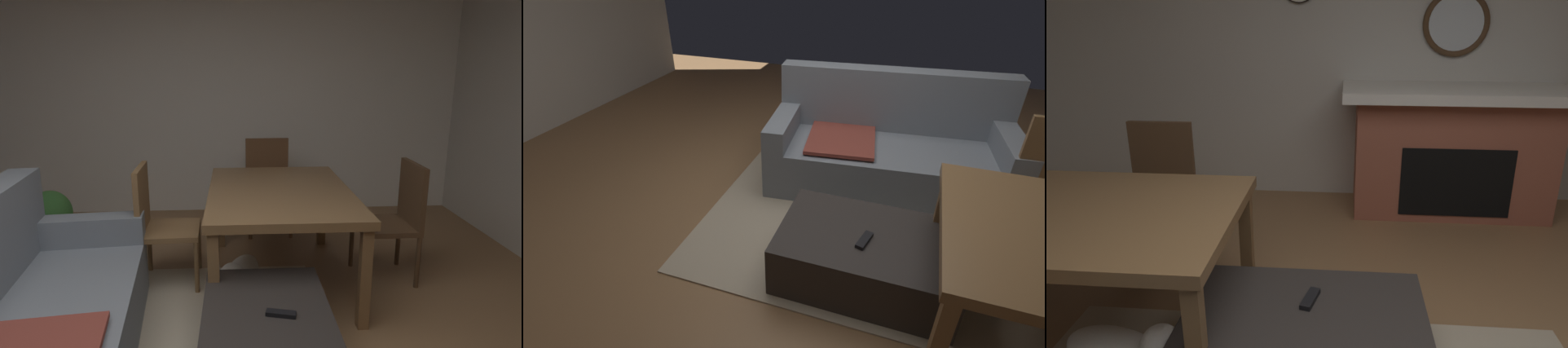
{
  "view_description": "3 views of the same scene",
  "coord_description": "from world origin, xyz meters",
  "views": [
    {
      "loc": [
        -1.59,
        -0.39,
        1.64
      ],
      "look_at": [
        0.9,
        -0.53,
        1.03
      ],
      "focal_mm": 30.17,
      "sensor_mm": 36.0,
      "label": 1
    },
    {
      "loc": [
        0.6,
        -2.41,
        1.89
      ],
      "look_at": [
        0.0,
        -0.73,
        0.8
      ],
      "focal_mm": 26.26,
      "sensor_mm": 36.0,
      "label": 2
    },
    {
      "loc": [
        0.33,
        1.21,
        1.63
      ],
      "look_at": [
        0.51,
        -0.89,
        0.89
      ],
      "focal_mm": 31.83,
      "sensor_mm": 36.0,
      "label": 3
    }
  ],
  "objects": [
    {
      "name": "floor",
      "position": [
        0.0,
        0.0,
        0.0
      ],
      "size": [
        8.24,
        8.24,
        0.0
      ],
      "primitive_type": "plane",
      "color": "olive"
    },
    {
      "name": "couch",
      "position": [
        0.46,
        0.7,
        0.33
      ],
      "size": [
        2.08,
        1.08,
        0.96
      ],
      "color": "slate",
      "rests_on": "ground"
    },
    {
      "name": "ottoman_coffee_table",
      "position": [
        0.49,
        -0.55,
        0.18
      ],
      "size": [
        1.09,
        0.7,
        0.36
      ],
      "primitive_type": "cube",
      "color": "#2D2826",
      "rests_on": "ground"
    },
    {
      "name": "small_dog",
      "position": [
        1.3,
        -0.41,
        0.18
      ],
      "size": [
        0.62,
        0.36,
        0.32
      ],
      "color": "silver",
      "rests_on": "ground"
    },
    {
      "name": "area_rug",
      "position": [
        0.49,
        0.04,
        0.01
      ],
      "size": [
        2.6,
        2.0,
        0.01
      ],
      "primitive_type": "cube",
      "color": "tan",
      "rests_on": "ground"
    },
    {
      "name": "tv_remote",
      "position": [
        0.47,
        -0.62,
        0.37
      ],
      "size": [
        0.09,
        0.17,
        0.02
      ],
      "primitive_type": "cube",
      "rotation": [
        0.0,
        0.0,
        -0.25
      ],
      "color": "black",
      "rests_on": "ottoman_coffee_table"
    }
  ]
}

